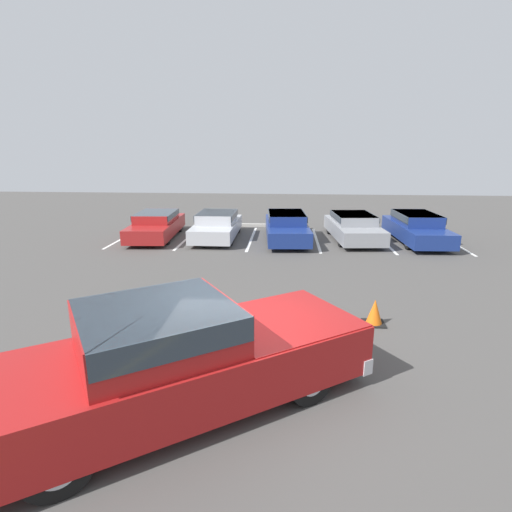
{
  "coord_description": "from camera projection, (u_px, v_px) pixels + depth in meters",
  "views": [
    {
      "loc": [
        0.84,
        -6.24,
        4.02
      ],
      "look_at": [
        -0.01,
        4.84,
        1.0
      ],
      "focal_mm": 28.0,
      "sensor_mm": 36.0,
      "label": 1
    }
  ],
  "objects": [
    {
      "name": "parked_sedan_a",
      "position": [
        157.0,
        224.0,
        18.35
      ],
      "size": [
        2.05,
        4.78,
        1.17
      ],
      "rotation": [
        0.0,
        0.0,
        -1.51
      ],
      "color": "maroon",
      "rests_on": "ground_plane"
    },
    {
      "name": "parked_sedan_d",
      "position": [
        353.0,
        226.0,
        17.91
      ],
      "size": [
        2.21,
        4.69,
        1.17
      ],
      "rotation": [
        0.0,
        0.0,
        -1.48
      ],
      "color": "gray",
      "rests_on": "ground_plane"
    },
    {
      "name": "stall_stripe_e",
      "position": [
        383.0,
        241.0,
        17.86
      ],
      "size": [
        0.12,
        4.98,
        0.01
      ],
      "primitive_type": "cube",
      "color": "white",
      "rests_on": "ground_plane"
    },
    {
      "name": "stall_stripe_c",
      "position": [
        252.0,
        238.0,
        18.3
      ],
      "size": [
        0.12,
        4.98,
        0.01
      ],
      "primitive_type": "cube",
      "color": "white",
      "rests_on": "ground_plane"
    },
    {
      "name": "parked_sedan_c",
      "position": [
        286.0,
        226.0,
        17.83
      ],
      "size": [
        2.1,
        4.88,
        1.24
      ],
      "rotation": [
        0.0,
        0.0,
        -1.5
      ],
      "color": "navy",
      "rests_on": "ground_plane"
    },
    {
      "name": "stall_stripe_d",
      "position": [
        316.0,
        240.0,
        18.08
      ],
      "size": [
        0.12,
        4.98,
        0.01
      ],
      "primitive_type": "cube",
      "color": "white",
      "rests_on": "ground_plane"
    },
    {
      "name": "stall_stripe_f",
      "position": [
        451.0,
        242.0,
        17.64
      ],
      "size": [
        0.12,
        4.98,
        0.01
      ],
      "primitive_type": "cube",
      "color": "white",
      "rests_on": "ground_plane"
    },
    {
      "name": "stall_stripe_b",
      "position": [
        188.0,
        237.0,
        18.51
      ],
      "size": [
        0.12,
        4.98,
        0.01
      ],
      "primitive_type": "cube",
      "color": "white",
      "rests_on": "ground_plane"
    },
    {
      "name": "parked_sedan_b",
      "position": [
        217.0,
        225.0,
        18.2
      ],
      "size": [
        1.81,
        4.45,
        1.19
      ],
      "rotation": [
        0.0,
        0.0,
        -1.57
      ],
      "color": "#B7BABF",
      "rests_on": "ground_plane"
    },
    {
      "name": "pickup_truck",
      "position": [
        180.0,
        357.0,
        6.19
      ],
      "size": [
        6.28,
        5.17,
        1.77
      ],
      "rotation": [
        0.0,
        0.0,
        0.59
      ],
      "color": "#A51919",
      "rests_on": "ground_plane"
    },
    {
      "name": "parked_sedan_e",
      "position": [
        416.0,
        227.0,
        17.51
      ],
      "size": [
        1.9,
        4.83,
        1.27
      ],
      "rotation": [
        0.0,
        0.0,
        -1.53
      ],
      "color": "navy",
      "rests_on": "ground_plane"
    },
    {
      "name": "ground_plane",
      "position": [
        236.0,
        381.0,
        7.12
      ],
      "size": [
        60.0,
        60.0,
        0.0
      ],
      "primitive_type": "plane",
      "color": "#4C4947"
    },
    {
      "name": "wheel_stop_curb",
      "position": [
        254.0,
        225.0,
        21.1
      ],
      "size": [
        1.66,
        0.2,
        0.14
      ],
      "primitive_type": "cube",
      "color": "#B7B2A8",
      "rests_on": "ground_plane"
    },
    {
      "name": "traffic_cone",
      "position": [
        375.0,
        313.0,
        9.35
      ],
      "size": [
        0.51,
        0.51,
        0.61
      ],
      "color": "black",
      "rests_on": "ground_plane"
    },
    {
      "name": "stall_stripe_a",
      "position": [
        126.0,
        236.0,
        18.73
      ],
      "size": [
        0.12,
        4.98,
        0.01
      ],
      "primitive_type": "cube",
      "color": "white",
      "rests_on": "ground_plane"
    }
  ]
}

